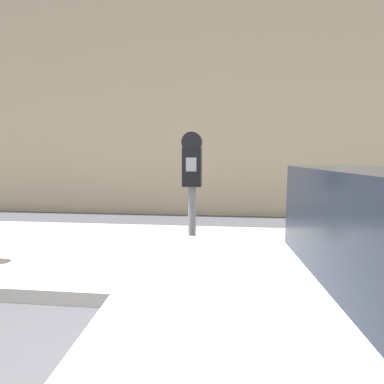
% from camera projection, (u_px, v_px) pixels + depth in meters
% --- Properties ---
extents(ground_plane, '(60.00, 60.00, 0.00)m').
position_uv_depth(ground_plane, '(113.00, 373.00, 1.97)').
color(ground_plane, '#47474C').
extents(sidewalk, '(24.00, 2.80, 0.14)m').
position_uv_depth(sidewalk, '(172.00, 254.00, 4.13)').
color(sidewalk, '#BCB7AD').
rests_on(sidewalk, ground_plane).
extents(building_facade, '(24.00, 0.30, 6.22)m').
position_uv_depth(building_facade, '(195.00, 84.00, 7.01)').
color(building_facade, tan).
rests_on(building_facade, ground_plane).
extents(parking_meter, '(0.20, 0.15, 1.50)m').
position_uv_depth(parking_meter, '(192.00, 182.00, 2.95)').
color(parking_meter, slate).
rests_on(parking_meter, sidewalk).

